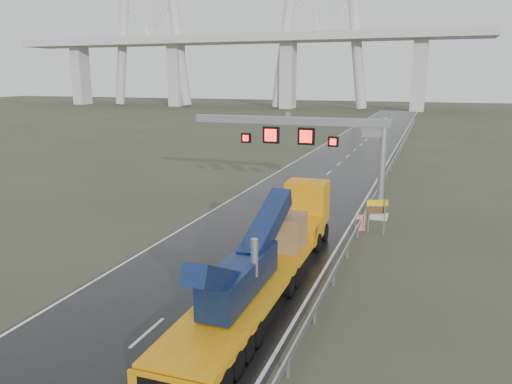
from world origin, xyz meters
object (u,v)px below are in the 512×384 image
at_px(sign_gantry, 316,138).
at_px(striped_barrier, 360,223).
at_px(heavy_haul_truck, 276,245).
at_px(exit_sign_pair, 377,210).

relative_size(sign_gantry, striped_barrier, 14.72).
xyz_separation_m(sign_gantry, heavy_haul_truck, (0.99, -12.87, -3.90)).
xyz_separation_m(sign_gantry, striped_barrier, (3.90, -3.36, -5.11)).
xyz_separation_m(heavy_haul_truck, striped_barrier, (2.90, 9.51, -1.21)).
xyz_separation_m(sign_gantry, exit_sign_pair, (5.00, -3.95, -3.97)).
relative_size(heavy_haul_truck, striped_barrier, 18.65).
height_order(heavy_haul_truck, striped_barrier, heavy_haul_truck).
height_order(sign_gantry, heavy_haul_truck, sign_gantry).
distance_m(heavy_haul_truck, striped_barrier, 10.02).
bearing_deg(heavy_haul_truck, sign_gantry, 93.88).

